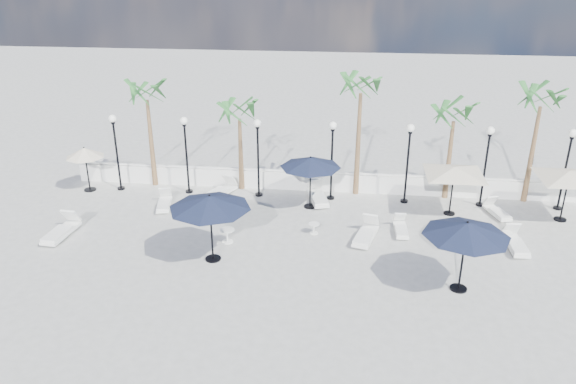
# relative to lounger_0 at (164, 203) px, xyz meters

# --- Properties ---
(ground) EXTENTS (100.00, 100.00, 0.00)m
(ground) POSITION_rel_lounger_0_xyz_m (7.66, -4.64, -0.22)
(ground) COLOR gray
(ground) RESTS_ON ground
(balustrade) EXTENTS (26.00, 0.30, 1.01)m
(balustrade) POSITION_rel_lounger_0_xyz_m (7.66, 2.86, 0.24)
(balustrade) COLOR silver
(balustrade) RESTS_ON ground
(lamppost_0) EXTENTS (0.36, 0.36, 3.84)m
(lamppost_0) POSITION_rel_lounger_0_xyz_m (-2.84, 1.86, 2.27)
(lamppost_0) COLOR black
(lamppost_0) RESTS_ON ground
(lamppost_1) EXTENTS (0.36, 0.36, 3.84)m
(lamppost_1) POSITION_rel_lounger_0_xyz_m (0.66, 1.86, 2.27)
(lamppost_1) COLOR black
(lamppost_1) RESTS_ON ground
(lamppost_2) EXTENTS (0.36, 0.36, 3.84)m
(lamppost_2) POSITION_rel_lounger_0_xyz_m (4.16, 1.86, 2.27)
(lamppost_2) COLOR black
(lamppost_2) RESTS_ON ground
(lamppost_3) EXTENTS (0.36, 0.36, 3.84)m
(lamppost_3) POSITION_rel_lounger_0_xyz_m (7.66, 1.86, 2.27)
(lamppost_3) COLOR black
(lamppost_3) RESTS_ON ground
(lamppost_4) EXTENTS (0.36, 0.36, 3.84)m
(lamppost_4) POSITION_rel_lounger_0_xyz_m (11.16, 1.86, 2.27)
(lamppost_4) COLOR black
(lamppost_4) RESTS_ON ground
(lamppost_5) EXTENTS (0.36, 0.36, 3.84)m
(lamppost_5) POSITION_rel_lounger_0_xyz_m (14.66, 1.86, 2.27)
(lamppost_5) COLOR black
(lamppost_5) RESTS_ON ground
(lamppost_6) EXTENTS (0.36, 0.36, 3.84)m
(lamppost_6) POSITION_rel_lounger_0_xyz_m (18.16, 1.86, 2.27)
(lamppost_6) COLOR black
(lamppost_6) RESTS_ON ground
(palm_0) EXTENTS (2.60, 2.60, 5.50)m
(palm_0) POSITION_rel_lounger_0_xyz_m (-1.34, 2.66, 4.31)
(palm_0) COLOR brown
(palm_0) RESTS_ON ground
(palm_1) EXTENTS (2.60, 2.60, 4.70)m
(palm_1) POSITION_rel_lounger_0_xyz_m (3.16, 2.66, 3.53)
(palm_1) COLOR brown
(palm_1) RESTS_ON ground
(palm_2) EXTENTS (2.60, 2.60, 6.10)m
(palm_2) POSITION_rel_lounger_0_xyz_m (8.86, 2.66, 4.89)
(palm_2) COLOR brown
(palm_2) RESTS_ON ground
(palm_3) EXTENTS (2.60, 2.60, 4.90)m
(palm_3) POSITION_rel_lounger_0_xyz_m (13.16, 2.66, 3.72)
(palm_3) COLOR brown
(palm_3) RESTS_ON ground
(palm_4) EXTENTS (2.60, 2.60, 5.70)m
(palm_4) POSITION_rel_lounger_0_xyz_m (16.86, 2.66, 4.50)
(palm_4) COLOR brown
(palm_4) RESTS_ON ground
(lounger_0) EXTENTS (0.94, 1.87, 0.67)m
(lounger_0) POSITION_rel_lounger_0_xyz_m (0.00, 0.00, 0.00)
(lounger_0) COLOR white
(lounger_0) RESTS_ON ground
(lounger_1) EXTENTS (0.86, 2.19, 0.80)m
(lounger_1) POSITION_rel_lounger_0_xyz_m (-3.34, -3.32, 0.05)
(lounger_1) COLOR white
(lounger_1) RESTS_ON ground
(lounger_2) EXTENTS (1.23, 2.25, 0.80)m
(lounger_2) POSITION_rel_lounger_0_xyz_m (7.07, 1.47, 0.04)
(lounger_2) COLOR white
(lounger_2) RESTS_ON ground
(lounger_3) EXTENTS (1.47, 2.19, 0.79)m
(lounger_3) POSITION_rel_lounger_0_xyz_m (2.29, 1.58, 0.04)
(lounger_3) COLOR white
(lounger_3) RESTS_ON ground
(lounger_4) EXTENTS (0.58, 1.64, 0.61)m
(lounger_4) POSITION_rel_lounger_0_xyz_m (10.77, -1.38, -0.02)
(lounger_4) COLOR white
(lounger_4) RESTS_ON ground
(lounger_5) EXTENTS (1.02, 1.79, 0.64)m
(lounger_5) POSITION_rel_lounger_0_xyz_m (15.20, 0.81, -0.01)
(lounger_5) COLOR white
(lounger_5) RESTS_ON ground
(lounger_6) EXTENTS (1.18, 2.20, 0.79)m
(lounger_6) POSITION_rel_lounger_0_xyz_m (9.29, -2.17, 0.04)
(lounger_6) COLOR white
(lounger_6) RESTS_ON ground
(lounger_7) EXTENTS (0.70, 1.99, 0.74)m
(lounger_7) POSITION_rel_lounger_0_xyz_m (15.23, -2.28, 0.02)
(lounger_7) COLOR white
(lounger_7) RESTS_ON ground
(side_table_0) EXTENTS (0.59, 0.59, 0.58)m
(side_table_0) POSITION_rel_lounger_0_xyz_m (3.65, -3.02, 0.12)
(side_table_0) COLOR white
(side_table_0) RESTS_ON ground
(side_table_1) EXTENTS (0.47, 0.47, 0.46)m
(side_table_1) POSITION_rel_lounger_0_xyz_m (7.12, -1.86, 0.05)
(side_table_1) COLOR white
(side_table_1) RESTS_ON ground
(side_table_2) EXTENTS (0.49, 0.49, 0.48)m
(side_table_2) POSITION_rel_lounger_0_xyz_m (14.95, -1.86, 0.06)
(side_table_2) COLOR white
(side_table_2) RESTS_ON ground
(parasol_navy_left) EXTENTS (3.11, 3.11, 2.75)m
(parasol_navy_left) POSITION_rel_lounger_0_xyz_m (3.39, -4.49, 2.20)
(parasol_navy_left) COLOR black
(parasol_navy_left) RESTS_ON ground
(parasol_navy_mid) EXTENTS (2.80, 2.80, 2.51)m
(parasol_navy_mid) POSITION_rel_lounger_0_xyz_m (6.74, 0.79, 1.98)
(parasol_navy_mid) COLOR black
(parasol_navy_mid) RESTS_ON ground
(parasol_navy_right) EXTENTS (2.99, 2.99, 2.68)m
(parasol_navy_right) POSITION_rel_lounger_0_xyz_m (12.49, -5.56, 2.13)
(parasol_navy_right) COLOR black
(parasol_navy_right) RESTS_ON ground
(parasol_cream_sq_a) EXTENTS (5.00, 5.00, 2.46)m
(parasol_cream_sq_a) POSITION_rel_lounger_0_xyz_m (13.10, 0.75, 2.05)
(parasol_cream_sq_a) COLOR black
(parasol_cream_sq_a) RESTS_ON ground
(parasol_cream_sq_b) EXTENTS (5.05, 5.05, 2.53)m
(parasol_cream_sq_b) POSITION_rel_lounger_0_xyz_m (17.90, 0.66, 2.11)
(parasol_cream_sq_b) COLOR black
(parasol_cream_sq_b) RESTS_ON ground
(parasol_cream_small) EXTENTS (1.86, 1.86, 2.29)m
(parasol_cream_small) POSITION_rel_lounger_0_xyz_m (-4.34, 1.56, 1.73)
(parasol_cream_small) COLOR black
(parasol_cream_small) RESTS_ON ground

